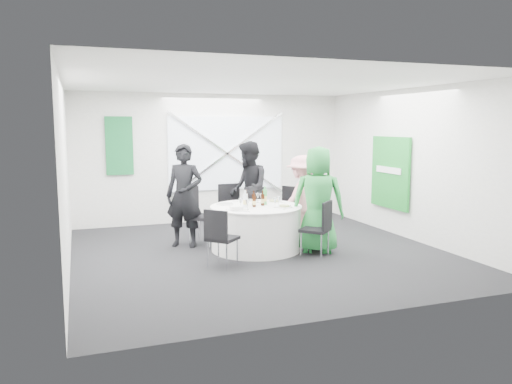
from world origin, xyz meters
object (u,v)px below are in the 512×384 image
object	(u,v)px
person_woman_green	(318,200)
green_water_bottle	(265,197)
person_woman_pink	(302,198)
chair_back_right	(289,208)
chair_front_right	(320,225)
banquet_table	(256,228)
chair_back_left	(199,211)
person_man_back_left	(184,196)
clear_water_bottle	(245,201)
chair_front_left	(220,234)
chair_back	(231,206)
person_man_back	(248,189)

from	to	relation	value
person_woman_green	green_water_bottle	size ratio (longest dim) A/B	5.53
person_woman_pink	person_woman_green	bearing A→B (deg)	57.58
chair_back_right	chair_front_right	distance (m)	1.53
banquet_table	chair_back_left	size ratio (longest dim) A/B	1.51
person_man_back_left	clear_water_bottle	world-z (taller)	person_man_back_left
person_woman_pink	clear_water_bottle	world-z (taller)	person_woman_pink
person_woman_pink	clear_water_bottle	bearing A→B (deg)	-0.81
chair_front_left	green_water_bottle	world-z (taller)	green_water_bottle
chair_front_right	green_water_bottle	size ratio (longest dim) A/B	2.86
chair_back_left	chair_back_right	xyz separation A→B (m)	(1.74, -0.01, -0.04)
banquet_table	person_woman_pink	size ratio (longest dim) A/B	0.99
person_woman_green	clear_water_bottle	distance (m)	1.21
chair_back_right	person_woman_pink	size ratio (longest dim) A/B	0.61
person_man_back_left	person_woman_pink	bearing A→B (deg)	25.88
chair_back_right	chair_front_left	xyz separation A→B (m)	(-1.79, -1.55, -0.04)
chair_front_left	clear_water_bottle	world-z (taller)	clear_water_bottle
chair_back_right	chair_back	bearing A→B (deg)	-150.85
chair_front_right	person_woman_green	bearing A→B (deg)	-154.40
banquet_table	chair_front_left	xyz separation A→B (m)	(-0.89, -0.87, 0.14)
person_man_back	green_water_bottle	bearing A→B (deg)	10.59
person_woman_pink	chair_back	bearing A→B (deg)	-52.75
banquet_table	chair_front_right	xyz separation A→B (m)	(0.79, -0.84, 0.16)
green_water_bottle	chair_back_left	bearing A→B (deg)	149.34
person_man_back	person_woman_green	distance (m)	1.68
chair_back_left	person_woman_green	world-z (taller)	person_woman_green
chair_back	person_man_back_left	distance (m)	1.15
green_water_bottle	person_woman_green	bearing A→B (deg)	-38.65
chair_back_right	chair_front_left	world-z (taller)	chair_back_right
banquet_table	chair_back_right	size ratio (longest dim) A/B	1.62
chair_back_left	person_man_back_left	xyz separation A→B (m)	(-0.26, -0.04, 0.29)
chair_back	chair_front_left	bearing A→B (deg)	-116.46
person_man_back	person_woman_green	size ratio (longest dim) A/B	1.02
person_man_back	banquet_table	bearing A→B (deg)	-0.00
person_man_back	clear_water_bottle	bearing A→B (deg)	-9.60
banquet_table	person_woman_green	bearing A→B (deg)	-28.11
banquet_table	chair_back	world-z (taller)	chair_back
person_man_back	clear_water_bottle	size ratio (longest dim) A/B	6.34
banquet_table	person_woman_pink	world-z (taller)	person_woman_pink
person_man_back	person_woman_pink	distance (m)	1.04
person_woman_pink	green_water_bottle	size ratio (longest dim) A/B	4.87
banquet_table	chair_back	xyz separation A→B (m)	(-0.09, 1.13, 0.21)
chair_back	clear_water_bottle	world-z (taller)	clear_water_bottle
chair_back	banquet_table	bearing A→B (deg)	-90.00
green_water_bottle	person_man_back_left	bearing A→B (deg)	156.21
person_woman_pink	person_woman_green	distance (m)	0.97
chair_back_left	chair_front_right	xyz separation A→B (m)	(1.62, -1.53, -0.07)
person_man_back	clear_water_bottle	distance (m)	1.18
chair_front_left	green_water_bottle	xyz separation A→B (m)	(1.08, 0.96, 0.36)
person_man_back_left	green_water_bottle	distance (m)	1.41
chair_front_right	chair_back_right	bearing A→B (deg)	-137.75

